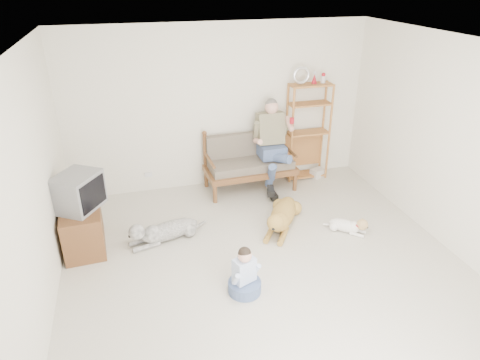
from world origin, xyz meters
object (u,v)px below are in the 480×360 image
object	(u,v)px
etagere	(308,131)
tv_stand	(82,227)
loveseat	(249,161)
golden_retriever	(282,216)

from	to	relation	value
etagere	tv_stand	xyz separation A→B (m)	(-3.74, -1.24, -0.57)
loveseat	etagere	size ratio (longest dim) A/B	0.77
loveseat	tv_stand	bearing A→B (deg)	-159.43
tv_stand	golden_retriever	distance (m)	2.76
etagere	golden_retriever	xyz separation A→B (m)	(-0.99, -1.47, -0.71)
loveseat	tv_stand	xyz separation A→B (m)	(-2.65, -1.12, -0.19)
tv_stand	golden_retriever	size ratio (longest dim) A/B	0.77
loveseat	etagere	xyz separation A→B (m)	(1.09, 0.12, 0.39)
tv_stand	loveseat	bearing A→B (deg)	19.55
loveseat	etagere	distance (m)	1.16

